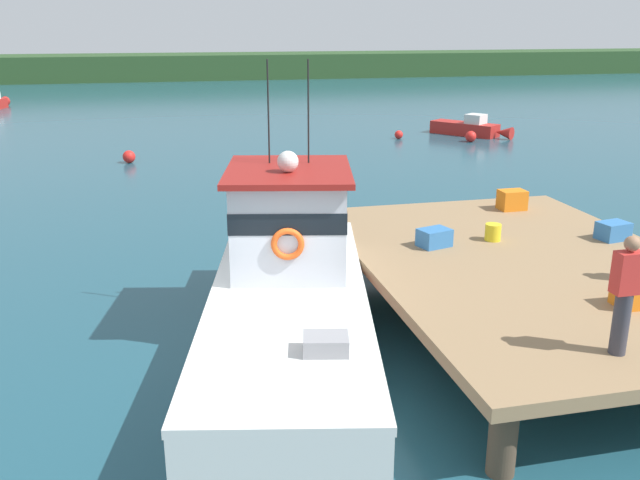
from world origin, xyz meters
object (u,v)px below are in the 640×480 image
at_px(crate_stack_mid_dock, 434,238).
at_px(deckhand_further_back, 625,293).
at_px(bait_bucket, 493,232).
at_px(crate_single_by_cleat, 613,231).
at_px(crate_single_far, 635,294).
at_px(mooring_buoy_outer, 399,135).
at_px(crate_stack_near_edge, 512,200).
at_px(mooring_buoy_channel_marker, 471,136).
at_px(mooring_buoy_inshore, 129,157).
at_px(moored_boat_far_right, 470,128).
at_px(main_fishing_boat, 289,290).

relative_size(crate_stack_mid_dock, deckhand_further_back, 0.37).
bearing_deg(bait_bucket, crate_single_by_cleat, -11.58).
bearing_deg(bait_bucket, crate_single_far, -80.88).
height_order(crate_stack_mid_dock, crate_single_by_cleat, crate_single_by_cleat).
bearing_deg(crate_stack_mid_dock, bait_bucket, 3.99).
xyz_separation_m(bait_bucket, mooring_buoy_outer, (4.93, 19.54, -1.17)).
bearing_deg(crate_stack_near_edge, mooring_buoy_channel_marker, 67.92).
bearing_deg(crate_single_by_cleat, crate_single_far, -120.47).
distance_m(crate_stack_mid_dock, crate_stack_near_edge, 3.60).
height_order(mooring_buoy_channel_marker, mooring_buoy_inshore, mooring_buoy_channel_marker).
height_order(crate_stack_mid_dock, moored_boat_far_right, crate_stack_mid_dock).
height_order(crate_single_far, bait_bucket, crate_single_far).
distance_m(crate_single_far, mooring_buoy_channel_marker, 22.75).
relative_size(main_fishing_boat, mooring_buoy_outer, 24.53).
bearing_deg(mooring_buoy_outer, mooring_buoy_inshore, -165.56).
bearing_deg(crate_stack_near_edge, mooring_buoy_outer, 79.02).
bearing_deg(moored_boat_far_right, bait_bucket, -113.90).
distance_m(main_fishing_boat, deckhand_further_back, 5.35).
xyz_separation_m(crate_single_far, crate_single_by_cleat, (1.82, 3.10, -0.02)).
bearing_deg(deckhand_further_back, mooring_buoy_outer, 77.09).
height_order(main_fishing_boat, crate_stack_mid_dock, main_fishing_boat).
bearing_deg(mooring_buoy_channel_marker, deckhand_further_back, -110.70).
height_order(main_fishing_boat, crate_single_far, main_fishing_boat).
distance_m(deckhand_further_back, mooring_buoy_outer, 25.19).
bearing_deg(crate_stack_mid_dock, crate_single_far, -61.82).
bearing_deg(main_fishing_boat, mooring_buoy_channel_marker, 57.16).
bearing_deg(mooring_buoy_inshore, mooring_buoy_outer, 14.44).
bearing_deg(mooring_buoy_inshore, crate_single_by_cleat, -59.04).
xyz_separation_m(crate_single_far, mooring_buoy_inshore, (-8.25, 19.89, -1.15)).
distance_m(moored_boat_far_right, mooring_buoy_channel_marker, 2.03).
height_order(crate_single_by_cleat, moored_boat_far_right, crate_single_by_cleat).
distance_m(crate_stack_mid_dock, crate_single_far, 3.97).
xyz_separation_m(deckhand_further_back, mooring_buoy_outer, (5.61, 24.48, -1.86)).
distance_m(crate_single_far, moored_boat_far_right, 24.76).
height_order(moored_boat_far_right, mooring_buoy_channel_marker, moored_boat_far_right).
relative_size(main_fishing_boat, bait_bucket, 29.31).
bearing_deg(crate_single_far, bait_bucket, 99.12).
height_order(main_fishing_boat, bait_bucket, main_fishing_boat).
distance_m(crate_stack_mid_dock, moored_boat_far_right, 22.27).
distance_m(crate_stack_near_edge, mooring_buoy_channel_marker, 17.07).
relative_size(crate_stack_near_edge, bait_bucket, 1.76).
xyz_separation_m(moored_boat_far_right, mooring_buoy_inshore, (-16.43, -3.46, -0.12)).
xyz_separation_m(crate_stack_mid_dock, bait_bucket, (1.30, 0.09, -0.00)).
bearing_deg(mooring_buoy_outer, deckhand_further_back, -102.91).
height_order(bait_bucket, mooring_buoy_channel_marker, bait_bucket).
relative_size(bait_bucket, deckhand_further_back, 0.21).
height_order(bait_bucket, deckhand_further_back, deckhand_further_back).
bearing_deg(crate_stack_near_edge, crate_stack_mid_dock, -142.25).
height_order(crate_single_far, moored_boat_far_right, crate_single_far).
xyz_separation_m(main_fishing_boat, mooring_buoy_channel_marker, (12.36, 19.15, -0.75)).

